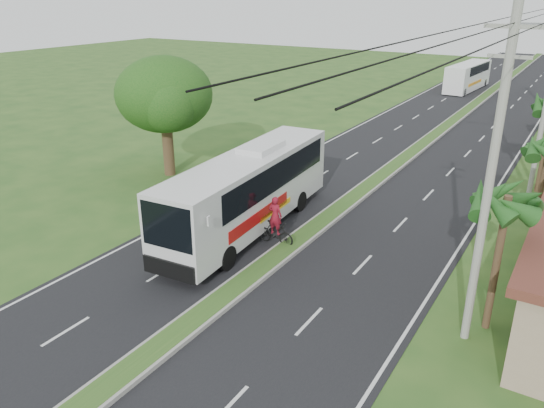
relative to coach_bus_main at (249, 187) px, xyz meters
The scene contains 11 objects.
ground 6.65m from the coach_bus_main, 63.43° to the right, with size 180.00×180.00×0.00m, color #29501D.
road_asphalt 14.85m from the coach_bus_main, 79.01° to the left, with size 14.00×160.00×0.02m, color black.
median_strip 14.83m from the coach_bus_main, 79.01° to the left, with size 1.20×160.00×0.18m.
lane_edge_left 15.10m from the coach_bus_main, 105.16° to the left, with size 0.12×160.00×0.01m, color silver.
lane_edge_right 17.40m from the coach_bus_main, 56.61° to the left, with size 0.12×160.00×0.01m, color silver.
palm_verge_a 12.33m from the coach_bus_main, 12.40° to the right, with size 2.40×2.40×5.45m.
shade_tree 10.68m from the coach_bus_main, 154.59° to the left, with size 6.30×6.00×7.54m.
utility_pole_a 12.34m from the coach_bus_main, 17.64° to the right, with size 1.60×0.28×11.00m.
coach_bus_main is the anchor object (origin of this frame).
coach_bus_far 47.32m from the coach_bus_main, 90.11° to the left, with size 3.08×10.92×3.14m.
motorcyclist 2.57m from the coach_bus_main, 22.96° to the right, with size 1.91×0.55×2.41m.
Camera 1 is at (10.80, -14.50, 11.10)m, focal length 35.00 mm.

